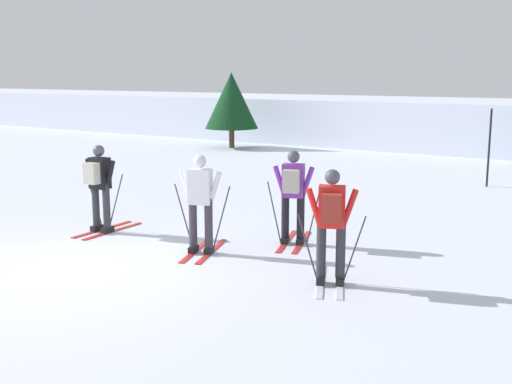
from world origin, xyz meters
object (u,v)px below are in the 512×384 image
Objects in this scene: skier_black at (99,184)px; trail_marker_pole at (489,148)px; skier_red at (331,222)px; skier_purple at (293,193)px; skier_white at (201,201)px; conifer_far_right at (231,101)px.

skier_black is 10.66m from trail_marker_pole.
skier_red is at bearing -4.28° from skier_black.
skier_red is 1.00× the size of skier_purple.
skier_red is 1.00× the size of skier_black.
trail_marker_pole is (-0.14, 9.79, 0.11)m from skier_red.
trail_marker_pole is at bearing 90.81° from skier_red.
skier_white is 2.53m from skier_black.
conifer_far_right reaches higher than trail_marker_pole.
skier_purple is (-1.59, 1.65, 0.00)m from skier_red.
skier_red and skier_purple have the same top height.
conifer_far_right is at bearing 129.42° from skier_purple.
trail_marker_pole is at bearing 75.42° from skier_white.
skier_white and skier_red have the same top height.
skier_red and skier_black have the same top height.
skier_black is (-5.14, 0.38, 0.00)m from skier_red.
trail_marker_pole reaches higher than skier_black.
trail_marker_pole is (2.47, 9.50, 0.15)m from skier_white.
skier_white is 15.97m from conifer_far_right.
trail_marker_pole is (1.45, 8.14, 0.11)m from skier_purple.
conifer_far_right is at bearing 129.99° from skier_red.
skier_white is at bearing -56.53° from conifer_far_right.
conifer_far_right is (-9.81, 11.93, 1.00)m from skier_purple.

